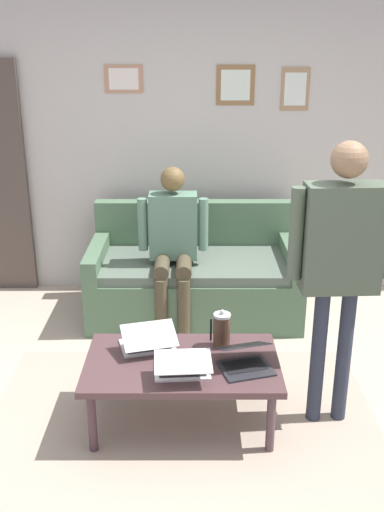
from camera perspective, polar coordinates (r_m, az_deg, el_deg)
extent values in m
plane|color=#B8A794|center=(3.68, 0.64, -16.27)|extent=(7.68, 7.68, 0.00)
cube|color=tan|center=(3.63, -0.97, -16.72)|extent=(2.38, 1.89, 0.01)
cube|color=#BDB6B1|center=(5.22, 0.44, 11.11)|extent=(7.04, 0.10, 2.70)
cube|color=#9D7958|center=(5.18, 10.01, 15.73)|extent=(0.24, 0.02, 0.35)
cube|color=silver|center=(5.17, 10.03, 15.72)|extent=(0.18, 0.00, 0.27)
cube|color=olive|center=(5.12, 4.26, 16.28)|extent=(0.32, 0.02, 0.33)
cube|color=silver|center=(5.11, 4.26, 16.27)|extent=(0.24, 0.00, 0.25)
cube|color=tan|center=(5.14, -6.67, 16.78)|extent=(0.32, 0.02, 0.23)
cube|color=silver|center=(5.13, -6.68, 16.77)|extent=(0.25, 0.00, 0.17)
cube|color=#4E6C50|center=(4.92, 0.22, -3.35)|extent=(1.71, 0.91, 0.42)
cube|color=#566456|center=(4.81, 0.22, -0.72)|extent=(1.47, 0.83, 0.08)
cube|color=#4E6C50|center=(5.13, 0.21, 2.89)|extent=(1.71, 0.14, 0.46)
cube|color=#4E6C50|center=(4.88, 9.63, 0.03)|extent=(0.12, 0.91, 0.20)
cube|color=#4E6C50|center=(4.87, -9.20, 0.03)|extent=(0.12, 0.91, 0.20)
cube|color=#4E3436|center=(3.49, -0.98, -10.45)|extent=(1.14, 0.67, 0.04)
cylinder|color=#503A40|center=(3.42, 7.68, -15.72)|extent=(0.05, 0.05, 0.39)
cylinder|color=#473039|center=(3.43, -9.70, -15.64)|extent=(0.05, 0.05, 0.39)
cylinder|color=#483E3C|center=(3.85, 6.68, -11.08)|extent=(0.05, 0.05, 0.39)
cylinder|color=#533E3E|center=(3.87, -8.44, -11.03)|extent=(0.05, 0.05, 0.39)
cube|color=silver|center=(3.64, -4.37, -8.68)|extent=(0.37, 0.30, 0.01)
cube|color=black|center=(3.62, -4.31, -8.71)|extent=(0.30, 0.20, 0.00)
cube|color=silver|center=(3.52, -4.18, -7.74)|extent=(0.36, 0.28, 0.09)
cube|color=silver|center=(3.53, -4.19, -7.72)|extent=(0.33, 0.25, 0.08)
cube|color=silver|center=(3.38, -0.96, -11.03)|extent=(0.33, 0.25, 0.01)
cube|color=black|center=(3.36, -0.94, -11.09)|extent=(0.27, 0.15, 0.00)
cube|color=silver|center=(3.24, -0.88, -10.24)|extent=(0.33, 0.24, 0.04)
cube|color=#AAD0F3|center=(3.24, -0.88, -10.21)|extent=(0.29, 0.21, 0.03)
cube|color=#28282D|center=(3.41, 5.27, -10.85)|extent=(0.34, 0.30, 0.01)
cube|color=black|center=(3.42, 5.16, -10.59)|extent=(0.27, 0.20, 0.00)
cube|color=#28282D|center=(3.41, 4.90, -8.73)|extent=(0.33, 0.28, 0.10)
cube|color=#A7C6F3|center=(3.41, 4.92, -8.75)|extent=(0.30, 0.25, 0.08)
cylinder|color=#4C3323|center=(3.59, 2.92, -7.35)|extent=(0.10, 0.10, 0.20)
cylinder|color=#B7B7BC|center=(3.54, 2.96, -5.78)|extent=(0.11, 0.11, 0.02)
sphere|color=#B2B2B7|center=(3.53, 2.96, -5.45)|extent=(0.03, 0.03, 0.03)
cube|color=black|center=(3.58, 1.85, -7.21)|extent=(0.01, 0.01, 0.14)
cylinder|color=#2C3241|center=(3.63, 14.57, -9.41)|extent=(0.09, 0.09, 0.86)
cylinder|color=#2C3241|center=(3.59, 12.17, -9.56)|extent=(0.09, 0.09, 0.86)
cube|color=#485545|center=(3.31, 14.41, 1.67)|extent=(0.44, 0.21, 0.61)
cylinder|color=#485545|center=(3.23, 10.12, 2.14)|extent=(0.08, 0.08, 0.52)
sphere|color=#87664A|center=(3.20, 15.10, 9.06)|extent=(0.20, 0.20, 0.20)
cylinder|color=#483F2D|center=(4.49, -0.81, -5.26)|extent=(0.10, 0.10, 0.50)
cylinder|color=#483F2D|center=(4.50, -2.98, -5.25)|extent=(0.10, 0.10, 0.50)
cylinder|color=#483F2D|center=(4.54, -0.80, -0.85)|extent=(0.12, 0.40, 0.12)
cylinder|color=#483F2D|center=(4.54, -2.94, -0.85)|extent=(0.12, 0.40, 0.12)
cube|color=slate|center=(4.62, -1.84, 2.96)|extent=(0.37, 0.20, 0.52)
cylinder|color=slate|center=(4.56, 1.12, 3.09)|extent=(0.08, 0.08, 0.42)
cylinder|color=slate|center=(4.58, -4.83, 3.08)|extent=(0.08, 0.08, 0.42)
sphere|color=brown|center=(4.52, -1.89, 7.50)|extent=(0.19, 0.19, 0.19)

